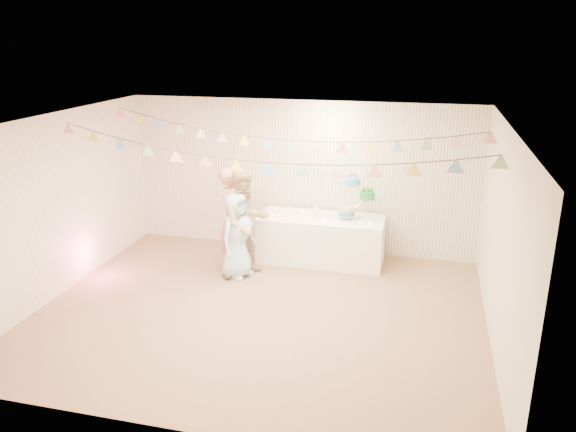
% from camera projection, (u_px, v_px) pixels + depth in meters
% --- Properties ---
extents(floor, '(6.00, 6.00, 0.00)m').
position_uv_depth(floor, '(260.00, 312.00, 7.70)').
color(floor, '#806045').
rests_on(floor, ground).
extents(ceiling, '(6.00, 6.00, 0.00)m').
position_uv_depth(ceiling, '(256.00, 122.00, 6.89)').
color(ceiling, white).
rests_on(ceiling, ground).
extents(back_wall, '(6.00, 6.00, 0.00)m').
position_uv_depth(back_wall, '(301.00, 177.00, 9.60)').
color(back_wall, white).
rests_on(back_wall, ground).
extents(front_wall, '(6.00, 6.00, 0.00)m').
position_uv_depth(front_wall, '(176.00, 311.00, 4.99)').
color(front_wall, white).
rests_on(front_wall, ground).
extents(left_wall, '(5.00, 5.00, 0.00)m').
position_uv_depth(left_wall, '(57.00, 206.00, 7.98)').
color(left_wall, white).
rests_on(left_wall, ground).
extents(right_wall, '(5.00, 5.00, 0.00)m').
position_uv_depth(right_wall, '(502.00, 242.00, 6.60)').
color(right_wall, white).
rests_on(right_wall, ground).
extents(table, '(2.05, 0.82, 0.77)m').
position_uv_depth(table, '(321.00, 239.00, 9.31)').
color(table, white).
rests_on(table, floor).
extents(cake_stand, '(0.63, 0.37, 0.71)m').
position_uv_depth(cake_stand, '(356.00, 199.00, 9.01)').
color(cake_stand, silver).
rests_on(cake_stand, table).
extents(cake_bottom, '(0.31, 0.31, 0.15)m').
position_uv_depth(cake_bottom, '(346.00, 215.00, 9.07)').
color(cake_bottom, teal).
rests_on(cake_bottom, cake_stand).
extents(cake_middle, '(0.27, 0.27, 0.22)m').
position_uv_depth(cake_middle, '(368.00, 198.00, 9.05)').
color(cake_middle, green).
rests_on(cake_middle, cake_stand).
extents(cake_top_tier, '(0.25, 0.25, 0.19)m').
position_uv_depth(cake_top_tier, '(353.00, 183.00, 8.91)').
color(cake_top_tier, '#4CA9EF').
rests_on(cake_top_tier, cake_stand).
extents(platter, '(0.31, 0.31, 0.02)m').
position_uv_depth(platter, '(288.00, 216.00, 9.28)').
color(platter, white).
rests_on(platter, table).
extents(posy, '(0.12, 0.12, 0.14)m').
position_uv_depth(posy, '(316.00, 213.00, 9.24)').
color(posy, white).
rests_on(posy, table).
extents(person_adult_a, '(0.45, 0.64, 1.65)m').
position_uv_depth(person_adult_a, '(233.00, 218.00, 8.96)').
color(person_adult_a, '#D67D70').
rests_on(person_adult_a, floor).
extents(person_adult_b, '(1.04, 1.06, 1.72)m').
position_uv_depth(person_adult_b, '(246.00, 223.00, 8.65)').
color(person_adult_b, tan).
rests_on(person_adult_b, floor).
extents(person_child, '(0.65, 0.78, 1.36)m').
position_uv_depth(person_child, '(238.00, 235.00, 8.64)').
color(person_child, '#B4DFFF').
rests_on(person_child, floor).
extents(bunting_back, '(5.60, 1.10, 0.40)m').
position_uv_depth(bunting_back, '(279.00, 129.00, 7.98)').
color(bunting_back, pink).
rests_on(bunting_back, ceiling).
extents(bunting_front, '(5.60, 0.90, 0.36)m').
position_uv_depth(bunting_front, '(252.00, 148.00, 6.79)').
color(bunting_front, '#72A5E5').
rests_on(bunting_front, ceiling).
extents(tealight_0, '(0.04, 0.04, 0.03)m').
position_uv_depth(tealight_0, '(272.00, 215.00, 9.23)').
color(tealight_0, '#FFD88C').
rests_on(tealight_0, table).
extents(tealight_1, '(0.04, 0.04, 0.03)m').
position_uv_depth(tealight_1, '(303.00, 211.00, 9.44)').
color(tealight_1, '#FFD88C').
rests_on(tealight_1, table).
extents(tealight_2, '(0.04, 0.04, 0.03)m').
position_uv_depth(tealight_2, '(325.00, 221.00, 8.96)').
color(tealight_2, '#FFD88C').
rests_on(tealight_2, table).
extents(tealight_3, '(0.04, 0.04, 0.03)m').
position_uv_depth(tealight_3, '(344.00, 214.00, 9.31)').
color(tealight_3, '#FFD88C').
rests_on(tealight_3, table).
extents(tealight_4, '(0.04, 0.04, 0.03)m').
position_uv_depth(tealight_4, '(370.00, 224.00, 8.83)').
color(tealight_4, '#FFD88C').
rests_on(tealight_4, table).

